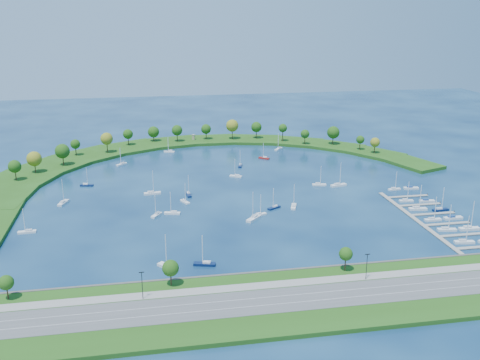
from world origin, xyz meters
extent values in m
plane|color=#071E40|center=(0.00, 0.00, 0.00)|extent=(700.00, 700.00, 0.00)
cube|color=#234D14|center=(0.00, -124.00, 0.80)|extent=(420.00, 42.00, 1.60)
cube|color=#474442|center=(0.00, -102.50, 0.90)|extent=(420.00, 1.20, 1.80)
cube|color=#515154|center=(0.00, -124.00, 1.66)|extent=(420.00, 16.00, 0.12)
cube|color=gray|center=(0.00, -113.00, 1.66)|extent=(420.00, 5.00, 0.12)
cube|color=silver|center=(0.00, -126.50, 1.73)|extent=(420.00, 0.15, 0.02)
cube|color=silver|center=(0.00, -121.50, 1.73)|extent=(420.00, 0.15, 0.02)
cylinder|color=#382314|center=(-95.00, -107.00, 4.05)|extent=(0.56, 0.56, 4.90)
sphere|color=#214E13|center=(-95.00, -107.00, 7.54)|extent=(5.20, 5.20, 5.20)
cylinder|color=#382314|center=(-40.00, -107.00, 4.22)|extent=(0.56, 0.56, 5.25)
sphere|color=#214E13|center=(-40.00, -107.00, 8.05)|extent=(6.00, 6.00, 6.00)
cylinder|color=#382314|center=(25.00, -107.00, 4.40)|extent=(0.56, 0.56, 5.60)
sphere|color=#214E13|center=(25.00, -107.00, 8.24)|extent=(5.20, 5.20, 5.20)
cylinder|color=black|center=(-50.00, -115.00, 6.60)|extent=(0.24, 0.24, 10.00)
cylinder|color=black|center=(30.00, -115.00, 6.60)|extent=(0.24, 0.24, 10.00)
cube|color=#234D14|center=(-118.83, 37.57, 1.00)|extent=(50.23, 54.30, 2.00)
cube|color=#234D14|center=(-104.03, 64.58, 1.00)|extent=(54.07, 56.09, 2.00)
cube|color=#234D14|center=(-83.21, 87.27, 1.00)|extent=(55.20, 54.07, 2.00)
cube|color=#234D14|center=(-57.57, 104.32, 1.00)|extent=(53.65, 48.47, 2.00)
cube|color=#234D14|center=(-28.60, 114.76, 1.00)|extent=(49.62, 39.75, 2.00)
cube|color=#234D14|center=(2.03, 117.98, 1.00)|extent=(44.32, 29.96, 2.00)
cube|color=#234D14|center=(32.54, 113.79, 1.00)|extent=(49.49, 38.05, 2.00)
cube|color=#234D14|center=(61.17, 102.44, 1.00)|extent=(51.13, 44.12, 2.00)
cube|color=#234D14|center=(86.25, 84.58, 1.00)|extent=(49.19, 47.96, 2.00)
cube|color=#234D14|center=(106.34, 61.24, 1.00)|extent=(43.90, 49.49, 2.00)
cube|color=#234D14|center=(120.28, 33.78, 1.00)|extent=(35.67, 48.74, 2.00)
cylinder|color=#382314|center=(-119.99, 33.59, 5.37)|extent=(0.56, 0.56, 6.74)
sphere|color=#214E13|center=(-119.99, 33.59, 10.21)|extent=(7.35, 7.35, 7.35)
cylinder|color=#382314|center=(-111.77, 47.90, 5.33)|extent=(0.56, 0.56, 6.65)
sphere|color=olive|center=(-111.77, 47.90, 10.44)|extent=(8.91, 8.91, 8.91)
cylinder|color=#382314|center=(-97.29, 61.72, 5.61)|extent=(0.56, 0.56, 7.22)
sphere|color=#214E13|center=(-97.29, 61.72, 11.03)|extent=(9.09, 9.09, 9.09)
cylinder|color=#382314|center=(-92.02, 85.29, 5.21)|extent=(0.56, 0.56, 6.42)
sphere|color=#214E13|center=(-92.02, 85.29, 9.70)|extent=(6.42, 6.42, 6.42)
cylinder|color=#382314|center=(-71.70, 89.03, 6.02)|extent=(0.56, 0.56, 8.05)
sphere|color=olive|center=(-71.70, 89.03, 11.71)|extent=(8.30, 8.30, 8.30)
cylinder|color=#382314|center=(-57.94, 108.51, 5.32)|extent=(0.56, 0.56, 6.64)
sphere|color=#214E13|center=(-57.94, 108.51, 10.06)|extent=(7.11, 7.11, 7.11)
cylinder|color=#382314|center=(-39.64, 117.79, 4.64)|extent=(0.56, 0.56, 5.28)
sphere|color=#214E13|center=(-39.64, 117.79, 8.93)|extent=(8.28, 8.28, 8.28)
cylinder|color=#382314|center=(-22.57, 113.74, 5.42)|extent=(0.56, 0.56, 6.83)
sphere|color=#214E13|center=(-22.57, 113.74, 10.39)|extent=(7.80, 7.80, 7.80)
cylinder|color=#382314|center=(-0.68, 117.43, 5.11)|extent=(0.56, 0.56, 6.23)
sphere|color=#214E13|center=(-0.68, 117.43, 9.70)|extent=(7.39, 7.39, 7.39)
cylinder|color=#382314|center=(18.68, 114.30, 6.20)|extent=(0.56, 0.56, 8.40)
sphere|color=olive|center=(18.68, 114.30, 12.24)|extent=(9.21, 9.21, 9.21)
cylinder|color=#382314|center=(37.02, 113.64, 5.52)|extent=(0.56, 0.56, 7.04)
sphere|color=#214E13|center=(37.02, 113.64, 10.62)|extent=(7.89, 7.89, 7.89)
cylinder|color=#382314|center=(54.17, 100.66, 6.33)|extent=(0.56, 0.56, 8.66)
sphere|color=#214E13|center=(54.17, 100.66, 11.91)|extent=(6.27, 6.27, 6.27)
cylinder|color=#382314|center=(67.68, 88.97, 5.13)|extent=(0.56, 0.56, 6.27)
sphere|color=#214E13|center=(67.68, 88.97, 9.53)|extent=(6.32, 6.32, 6.32)
cylinder|color=#382314|center=(87.55, 84.97, 5.47)|extent=(0.56, 0.56, 6.93)
sphere|color=#214E13|center=(87.55, 84.97, 10.72)|extent=(8.95, 8.95, 8.95)
cylinder|color=#382314|center=(100.63, 66.31, 5.03)|extent=(0.56, 0.56, 6.05)
sphere|color=#214E13|center=(100.63, 66.31, 9.18)|extent=(5.63, 5.63, 5.63)
cylinder|color=#382314|center=(106.75, 55.52, 5.12)|extent=(0.56, 0.56, 6.24)
sphere|color=olive|center=(106.75, 55.52, 9.54)|extent=(6.49, 6.49, 6.49)
cylinder|color=gray|center=(-10.21, 117.36, 3.80)|extent=(2.20, 2.20, 3.60)
cylinder|color=gray|center=(-10.21, 117.36, 5.75)|extent=(2.60, 2.60, 0.30)
cube|color=gray|center=(78.00, -61.00, 0.35)|extent=(2.20, 82.00, 0.40)
cube|color=gray|center=(90.10, -80.80, 0.35)|extent=(22.00, 2.00, 0.40)
cube|color=gray|center=(90.10, -67.60, 0.35)|extent=(22.00, 2.00, 0.40)
cylinder|color=#382314|center=(101.00, -67.60, 0.60)|extent=(0.36, 0.36, 1.60)
cube|color=gray|center=(90.10, -54.40, 0.35)|extent=(22.00, 2.00, 0.40)
cylinder|color=#382314|center=(101.00, -54.40, 0.60)|extent=(0.36, 0.36, 1.60)
cube|color=gray|center=(90.10, -41.20, 0.35)|extent=(22.00, 2.00, 0.40)
cylinder|color=#382314|center=(101.00, -41.20, 0.60)|extent=(0.36, 0.36, 1.60)
cube|color=gray|center=(90.10, -28.00, 0.35)|extent=(22.00, 2.00, 0.40)
cylinder|color=#382314|center=(101.00, -28.00, 0.60)|extent=(0.36, 0.36, 1.60)
cube|color=white|center=(49.58, -0.67, 0.47)|extent=(8.07, 3.39, 0.94)
cube|color=silver|center=(48.81, -0.55, 1.27)|extent=(2.95, 1.94, 0.66)
cylinder|color=silver|center=(50.20, -0.77, 6.22)|extent=(0.32, 0.32, 10.57)
cube|color=white|center=(-27.64, -16.02, 0.43)|extent=(4.86, 7.34, 0.86)
cube|color=silver|center=(-27.94, -15.37, 1.16)|extent=(2.34, 2.87, 0.60)
cylinder|color=silver|center=(-27.39, -16.54, 5.69)|extent=(0.32, 0.32, 9.67)
cube|color=white|center=(-29.87, 90.00, 0.44)|extent=(7.67, 4.03, 0.89)
cube|color=silver|center=(-29.16, 89.80, 1.20)|extent=(2.88, 2.11, 0.62)
cylinder|color=silver|center=(-30.44, 90.16, 5.87)|extent=(0.32, 0.32, 9.97)
cube|color=white|center=(-35.12, -31.44, 0.46)|extent=(8.04, 3.94, 0.93)
cube|color=silver|center=(-34.37, -31.62, 1.25)|extent=(2.99, 2.12, 0.65)
cylinder|color=silver|center=(-35.72, -31.29, 6.16)|extent=(0.32, 0.32, 10.45)
cube|color=white|center=(-89.29, -6.73, 0.52)|extent=(5.34, 9.05, 1.05)
cube|color=silver|center=(-89.60, -7.55, 1.42)|extent=(2.67, 3.46, 0.73)
cylinder|color=silver|center=(-89.05, -6.07, 6.95)|extent=(0.32, 0.32, 11.80)
cube|color=white|center=(-42.79, -32.75, 0.45)|extent=(5.75, 7.38, 0.89)
cube|color=silver|center=(-42.39, -32.12, 1.20)|extent=(2.63, 2.97, 0.62)
cylinder|color=silver|center=(-43.11, -33.25, 5.91)|extent=(0.32, 0.32, 10.03)
cube|color=white|center=(25.69, -32.89, 0.49)|extent=(4.90, 8.53, 0.99)
cube|color=silver|center=(25.42, -33.67, 1.33)|extent=(2.48, 3.25, 0.69)
cylinder|color=silver|center=(25.91, -32.27, 6.54)|extent=(0.32, 0.32, 11.11)
cube|color=#0A1B43|center=(-79.99, 21.55, 0.44)|extent=(7.59, 3.48, 0.88)
cube|color=silver|center=(-80.71, 21.70, 1.19)|extent=(2.80, 1.92, 0.62)
cylinder|color=silver|center=(-79.42, 21.43, 5.83)|extent=(0.32, 0.32, 9.90)
cube|color=white|center=(2.47, -45.82, 0.57)|extent=(8.50, 8.81, 1.15)
cube|color=silver|center=(3.12, -45.12, 1.55)|extent=(3.66, 3.73, 0.80)
cylinder|color=silver|center=(1.94, -46.38, 7.61)|extent=(0.32, 0.32, 12.92)
cube|color=#0A1B43|center=(-26.10, -90.00, 0.51)|extent=(8.89, 4.61, 1.03)
cube|color=silver|center=(-25.28, -90.23, 1.39)|extent=(3.34, 2.42, 0.72)
cylinder|color=silver|center=(-26.76, -89.82, 6.81)|extent=(0.32, 0.32, 11.56)
cube|color=#0A1B43|center=(15.52, -32.84, 0.44)|extent=(7.40, 5.54, 0.89)
cube|color=silver|center=(16.16, -32.46, 1.20)|extent=(2.96, 2.56, 0.62)
cylinder|color=silver|center=(15.02, -33.14, 5.87)|extent=(0.32, 0.32, 9.97)
cube|color=white|center=(60.00, -3.80, 0.56)|extent=(9.74, 4.69, 1.13)
cube|color=silver|center=(59.09, -4.01, 1.52)|extent=(3.62, 2.54, 0.79)
cylinder|color=silver|center=(60.73, -3.63, 7.46)|extent=(0.32, 0.32, 12.67)
cube|color=white|center=(-43.91, 0.55, 0.54)|extent=(9.22, 3.43, 1.08)
cube|color=silver|center=(-44.81, 0.46, 1.46)|extent=(3.32, 2.08, 0.76)
cylinder|color=silver|center=(-43.19, 0.63, 7.17)|extent=(0.32, 0.32, 12.17)
cube|color=white|center=(6.41, -41.02, 0.44)|extent=(7.49, 4.84, 0.88)
cube|color=silver|center=(5.75, -41.32, 1.18)|extent=(2.91, 2.35, 0.61)
cylinder|color=silver|center=(6.94, -40.78, 5.80)|extent=(0.32, 0.32, 9.85)
cube|color=#0A1B43|center=(-24.79, -4.95, 0.47)|extent=(2.71, 7.97, 0.94)
cube|color=silver|center=(-24.84, -4.17, 1.27)|extent=(1.72, 2.84, 0.66)
cylinder|color=silver|center=(-24.75, -5.58, 6.23)|extent=(0.32, 0.32, 10.58)
cube|color=maroon|center=(31.43, 61.52, 0.44)|extent=(7.13, 5.99, 0.88)
cube|color=silver|center=(32.02, 61.09, 1.19)|extent=(2.92, 2.68, 0.62)
cylinder|color=silver|center=(30.96, 61.87, 5.83)|extent=(0.32, 0.32, 9.90)
cube|color=#0A1B43|center=(12.49, 45.97, 0.44)|extent=(3.85, 7.68, 0.89)
cube|color=silver|center=(12.67, 46.69, 1.20)|extent=(2.05, 2.87, 0.62)
cylinder|color=silver|center=(12.34, 45.40, 5.88)|extent=(0.32, 0.32, 9.98)
cube|color=white|center=(47.04, 84.07, 0.48)|extent=(7.06, 7.37, 0.96)
cube|color=silver|center=(47.58, 84.66, 1.29)|extent=(3.05, 3.11, 0.67)
cylinder|color=silver|center=(46.61, 83.61, 6.34)|extent=(0.32, 0.32, 10.77)
cube|color=white|center=(-61.74, 62.71, 0.46)|extent=(7.11, 6.90, 0.93)
cube|color=silver|center=(-61.18, 63.25, 1.25)|extent=(3.01, 2.97, 0.65)
cylinder|color=silver|center=(-62.19, 62.29, 6.16)|extent=(0.32, 0.32, 10.45)
cube|color=white|center=(-100.49, -43.73, 0.47)|extent=(8.01, 2.72, 0.95)
cube|color=silver|center=(-99.70, -43.68, 1.28)|extent=(2.85, 1.72, 0.66)
cylinder|color=silver|center=(-101.12, -43.77, 6.26)|extent=(0.32, 0.32, 10.63)
cube|color=white|center=(-40.28, -90.00, 0.57)|extent=(8.27, 8.85, 1.14)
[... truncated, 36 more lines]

